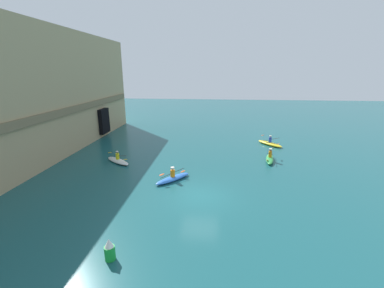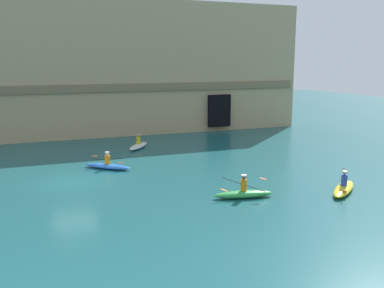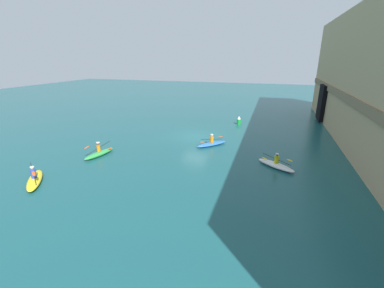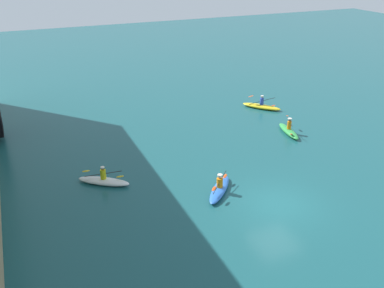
{
  "view_description": "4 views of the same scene",
  "coord_description": "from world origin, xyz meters",
  "px_view_note": "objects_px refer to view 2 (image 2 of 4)",
  "views": [
    {
      "loc": [
        -15.55,
        -0.97,
        8.12
      ],
      "look_at": [
        8.97,
        1.41,
        1.03
      ],
      "focal_mm": 24.0,
      "sensor_mm": 36.0,
      "label": 1
    },
    {
      "loc": [
        -2.08,
        -24.08,
        6.7
      ],
      "look_at": [
        8.37,
        3.11,
        1.02
      ],
      "focal_mm": 40.0,
      "sensor_mm": 36.0,
      "label": 2
    },
    {
      "loc": [
        24.17,
        7.15,
        7.7
      ],
      "look_at": [
        8.72,
        2.34,
        2.23
      ],
      "focal_mm": 24.0,
      "sensor_mm": 36.0,
      "label": 3
    },
    {
      "loc": [
        -15.68,
        11.72,
        12.29
      ],
      "look_at": [
        5.66,
        2.46,
        1.54
      ],
      "focal_mm": 40.0,
      "sensor_mm": 36.0,
      "label": 4
    }
  ],
  "objects_px": {
    "kayak_yellow": "(344,188)",
    "kayak_white": "(139,145)",
    "kayak_green": "(243,193)",
    "kayak_blue": "(108,165)"
  },
  "relations": [
    {
      "from": "kayak_white",
      "to": "kayak_blue",
      "type": "xyz_separation_m",
      "value": [
        -3.4,
        -5.65,
        -0.0
      ]
    },
    {
      "from": "kayak_yellow",
      "to": "kayak_green",
      "type": "bearing_deg",
      "value": -49.85
    },
    {
      "from": "kayak_yellow",
      "to": "kayak_white",
      "type": "distance_m",
      "value": 16.55
    },
    {
      "from": "kayak_green",
      "to": "kayak_blue",
      "type": "relative_size",
      "value": 1.08
    },
    {
      "from": "kayak_white",
      "to": "kayak_green",
      "type": "bearing_deg",
      "value": -136.24
    },
    {
      "from": "kayak_blue",
      "to": "kayak_green",
      "type": "bearing_deg",
      "value": 164.16
    },
    {
      "from": "kayak_yellow",
      "to": "kayak_white",
      "type": "xyz_separation_m",
      "value": [
        -7.17,
        14.92,
        0.0
      ]
    },
    {
      "from": "kayak_white",
      "to": "kayak_blue",
      "type": "bearing_deg",
      "value": -174.94
    },
    {
      "from": "kayak_yellow",
      "to": "kayak_green",
      "type": "xyz_separation_m",
      "value": [
        -5.3,
        1.01,
        0.03
      ]
    },
    {
      "from": "kayak_yellow",
      "to": "kayak_white",
      "type": "height_order",
      "value": "kayak_yellow"
    }
  ]
}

